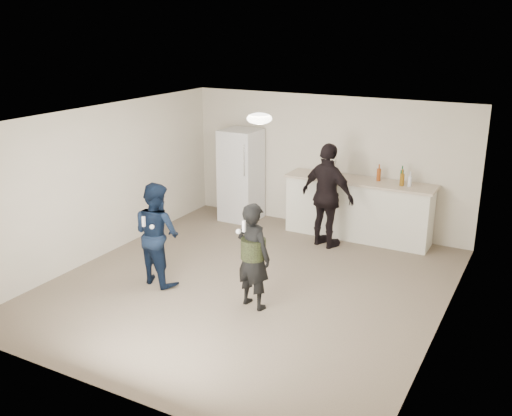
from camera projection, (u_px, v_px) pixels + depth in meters
The scene contains 21 objects.
floor at pixel (250, 285), 8.54m from camera, with size 6.00×6.00×0.00m, color #6B5B4C.
ceiling at pixel (249, 118), 7.77m from camera, with size 6.00×6.00×0.00m, color silver.
wall_back at pixel (327, 163), 10.67m from camera, with size 6.00×6.00×0.00m, color beige.
wall_front at pixel (103, 285), 5.64m from camera, with size 6.00×6.00×0.00m, color beige.
wall_left at pixel (104, 181), 9.40m from camera, with size 6.00×6.00×0.00m, color beige.
wall_right at pixel (447, 237), 6.91m from camera, with size 6.00×6.00×0.00m, color beige.
counter at pixel (358, 210), 10.27m from camera, with size 2.60×0.56×1.05m, color silver.
counter_top at pixel (359, 181), 10.11m from camera, with size 2.68×0.64×0.04m, color #C7B29A.
fridge at pixel (241, 175), 11.18m from camera, with size 0.70×0.70×1.80m, color silver.
fridge_handle at pixel (244, 161), 10.62m from camera, with size 0.02×0.02×0.60m, color #BAB9BE.
ceiling_dome at pixel (259, 119), 8.04m from camera, with size 0.36×0.36×0.16m, color white.
shaker at pixel (324, 172), 10.33m from camera, with size 0.08×0.08×0.17m, color #ACACB0.
man at pixel (157, 234), 8.40m from camera, with size 0.75×0.59×1.55m, color #0F203E.
woman at pixel (253, 256), 7.67m from camera, with size 0.54×0.36×1.49m, color black.
camo_shorts at pixel (253, 249), 7.63m from camera, with size 0.34×0.34×0.28m, color #2A3618.
spectator at pixel (328, 196), 9.76m from camera, with size 1.07×0.45×1.83m, color black.
remote_man at pixel (144, 221), 8.08m from camera, with size 0.04×0.04×0.15m, color silver.
nunchuk_man at pixel (152, 227), 8.08m from camera, with size 0.07×0.07×0.07m, color silver.
remote_woman at pixel (244, 226), 7.30m from camera, with size 0.04×0.04×0.15m, color white.
nunchuk_woman at pixel (238, 232), 7.40m from camera, with size 0.07×0.07×0.07m, color white.
bottle_cluster at pixel (381, 177), 9.90m from camera, with size 1.56×0.27×0.25m.
Camera 1 is at (3.77, -6.80, 3.71)m, focal length 40.00 mm.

